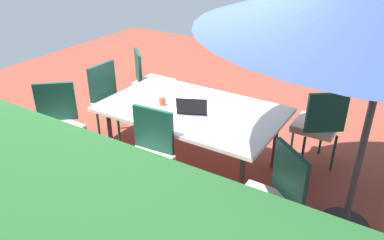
{
  "coord_description": "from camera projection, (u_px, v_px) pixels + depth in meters",
  "views": [
    {
      "loc": [
        -1.98,
        3.2,
        2.51
      ],
      "look_at": [
        0.0,
        0.0,
        0.59
      ],
      "focal_mm": 35.55,
      "sensor_mm": 36.0,
      "label": 1
    }
  ],
  "objects": [
    {
      "name": "chair_northeast",
      "position": [
        56.0,
        124.0,
        4.23
      ],
      "size": [
        0.58,
        0.59,
        0.98
      ],
      "rotation": [
        0.0,
        0.0,
        3.85
      ],
      "color": "beige",
      "rests_on": "ground_plane"
    },
    {
      "name": "dining_table",
      "position": [
        192.0,
        112.0,
        4.18
      ],
      "size": [
        1.96,
        1.2,
        0.74
      ],
      "color": "white",
      "rests_on": "ground_plane"
    },
    {
      "name": "chair_northwest",
      "position": [
        271.0,
        199.0,
        3.06
      ],
      "size": [
        0.58,
        0.58,
        0.98
      ],
      "rotation": [
        0.0,
        0.0,
        2.46
      ],
      "color": "beige",
      "rests_on": "ground_plane"
    },
    {
      "name": "cup",
      "position": [
        162.0,
        101.0,
        4.21
      ],
      "size": [
        0.08,
        0.08,
        0.09
      ],
      "primitive_type": "cylinder",
      "color": "#CC4C33",
      "rests_on": "dining_table"
    },
    {
      "name": "chair_east",
      "position": [
        112.0,
        98.0,
        4.85
      ],
      "size": [
        0.46,
        0.46,
        0.98
      ],
      "rotation": [
        0.0,
        0.0,
        4.69
      ],
      "color": "beige",
      "rests_on": "ground_plane"
    },
    {
      "name": "chair_southeast",
      "position": [
        150.0,
        80.0,
        5.43
      ],
      "size": [
        0.59,
        0.59,
        0.98
      ],
      "rotation": [
        0.0,
        0.0,
        5.53
      ],
      "color": "beige",
      "rests_on": "ground_plane"
    },
    {
      "name": "ground_plane",
      "position": [
        192.0,
        165.0,
        4.5
      ],
      "size": [
        10.0,
        10.0,
        0.02
      ],
      "primitive_type": "cube",
      "color": "brown"
    },
    {
      "name": "chair_southwest",
      "position": [
        319.0,
        123.0,
        4.23
      ],
      "size": [
        0.58,
        0.58,
        0.98
      ],
      "rotation": [
        0.0,
        0.0,
        0.64
      ],
      "color": "beige",
      "rests_on": "ground_plane"
    },
    {
      "name": "chair_north",
      "position": [
        146.0,
        155.0,
        3.65
      ],
      "size": [
        0.47,
        0.48,
        0.98
      ],
      "rotation": [
        0.0,
        0.0,
        3.22
      ],
      "color": "beige",
      "rests_on": "ground_plane"
    },
    {
      "name": "laptop",
      "position": [
        192.0,
        110.0,
        4.0
      ],
      "size": [
        0.39,
        0.36,
        0.21
      ],
      "rotation": [
        0.0,
        0.0,
        0.43
      ],
      "color": "#B7B7BC",
      "rests_on": "dining_table"
    },
    {
      "name": "hedge_row",
      "position": [
        14.0,
        237.0,
        2.49
      ],
      "size": [
        6.3,
        0.9,
        1.38
      ],
      "primitive_type": "cube",
      "color": "#235628",
      "rests_on": "ground_plane"
    }
  ]
}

